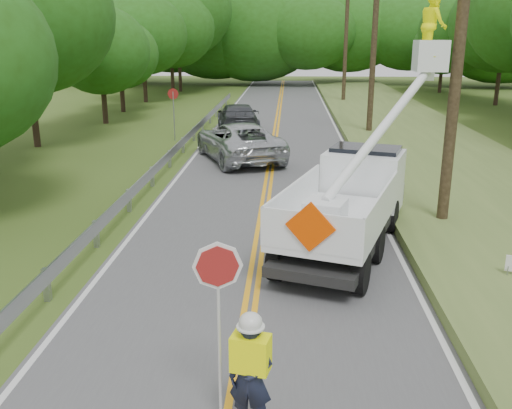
{
  "coord_description": "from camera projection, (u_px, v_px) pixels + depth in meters",
  "views": [
    {
      "loc": [
        0.7,
        -6.02,
        5.14
      ],
      "look_at": [
        0.0,
        6.0,
        1.5
      ],
      "focal_mm": 39.25,
      "sensor_mm": 36.0,
      "label": 1
    }
  ],
  "objects": [
    {
      "name": "road",
      "position": [
        269.0,
        181.0,
        20.65
      ],
      "size": [
        7.2,
        96.0,
        0.03
      ],
      "color": "#515153",
      "rests_on": "ground"
    },
    {
      "name": "guardrail",
      "position": [
        166.0,
        160.0,
        21.58
      ],
      "size": [
        0.18,
        48.0,
        0.77
      ],
      "color": "#999BA1",
      "rests_on": "ground"
    },
    {
      "name": "utility_poles",
      "position": [
        401.0,
        32.0,
        21.73
      ],
      "size": [
        1.6,
        43.3,
        10.0
      ],
      "color": "black",
      "rests_on": "ground"
    },
    {
      "name": "tall_grass_verge",
      "position": [
        465.0,
        180.0,
        20.22
      ],
      "size": [
        7.0,
        96.0,
        0.3
      ],
      "primitive_type": "cube",
      "color": "#556B32",
      "rests_on": "ground"
    },
    {
      "name": "treeline_left",
      "position": [
        122.0,
        24.0,
        36.9
      ],
      "size": [
        10.87,
        53.35,
        11.98
      ],
      "color": "#332319",
      "rests_on": "ground"
    },
    {
      "name": "treeline_horizon",
      "position": [
        276.0,
        32.0,
        59.41
      ],
      "size": [
        56.23,
        13.74,
        10.31
      ],
      "color": "#214E12",
      "rests_on": "ground"
    },
    {
      "name": "flagger",
      "position": [
        250.0,
        368.0,
        7.32
      ],
      "size": [
        1.08,
        0.51,
        2.65
      ],
      "color": "#191E33",
      "rests_on": "road"
    },
    {
      "name": "bucket_truck",
      "position": [
        359.0,
        184.0,
        14.45
      ],
      "size": [
        4.52,
        6.55,
        6.21
      ],
      "color": "black",
      "rests_on": "road"
    },
    {
      "name": "suv_silver",
      "position": [
        239.0,
        141.0,
        23.89
      ],
      "size": [
        4.68,
        6.38,
        1.61
      ],
      "primitive_type": "imported",
      "rotation": [
        0.0,
        0.0,
        3.53
      ],
      "color": "#B9BEC2",
      "rests_on": "road"
    },
    {
      "name": "suv_darkgrey",
      "position": [
        238.0,
        118.0,
        30.84
      ],
      "size": [
        2.93,
        5.6,
        1.55
      ],
      "primitive_type": "imported",
      "rotation": [
        0.0,
        0.0,
        3.29
      ],
      "color": "#3C3F44",
      "rests_on": "road"
    },
    {
      "name": "stop_sign_permanent",
      "position": [
        174.0,
        106.0,
        28.09
      ],
      "size": [
        0.56,
        0.06,
        2.64
      ],
      "color": "#999BA1",
      "rests_on": "ground"
    }
  ]
}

